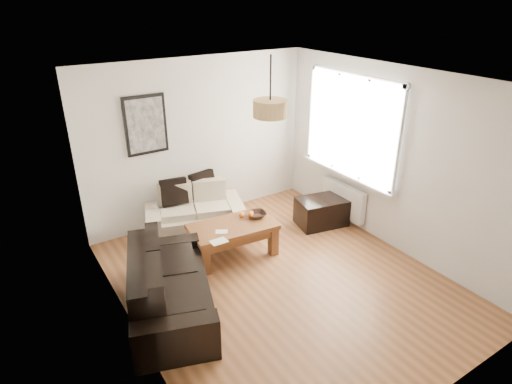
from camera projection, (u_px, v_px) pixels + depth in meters
floor at (281, 280)px, 5.71m from camera, size 4.50×4.50×0.00m
ceiling at (287, 80)px, 4.61m from camera, size 3.80×4.50×0.00m
wall_back at (199, 141)px, 6.87m from camera, size 3.80×0.04×2.60m
wall_front at (451, 290)px, 3.45m from camera, size 3.80×0.04×2.60m
wall_left at (126, 235)px, 4.22m from camera, size 0.04×4.50×2.60m
wall_right at (393, 160)px, 6.09m from camera, size 0.04×4.50×2.60m
window_bay at (352, 126)px, 6.56m from camera, size 0.14×1.90×1.60m
radiator at (343, 199)px, 7.05m from camera, size 0.10×0.90×0.52m
poster at (146, 125)px, 6.26m from camera, size 0.62×0.04×0.87m
pendant_shade at (270, 108)px, 4.99m from camera, size 0.40×0.40×0.20m
loveseat_cream at (195, 210)px, 6.72m from camera, size 1.66×1.23×0.74m
sofa_leather at (170, 284)px, 5.01m from camera, size 1.40×1.98×0.77m
coffee_table at (233, 240)px, 6.17m from camera, size 1.25×0.77×0.49m
ottoman at (322, 212)px, 7.00m from camera, size 0.87×0.65×0.45m
cushion_left at (174, 192)px, 6.61m from camera, size 0.42×0.19×0.40m
cushion_right at (203, 184)px, 6.85m from camera, size 0.42×0.19×0.41m
fruit_bowl at (257, 214)px, 6.27m from camera, size 0.31×0.31×0.06m
orange_a at (250, 214)px, 6.26m from camera, size 0.10×0.10×0.08m
orange_b at (251, 213)px, 6.29m from camera, size 0.09×0.09×0.08m
orange_c at (242, 214)px, 6.26m from camera, size 0.09×0.09×0.08m
papers at (219, 241)px, 5.66m from camera, size 0.22×0.16×0.01m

